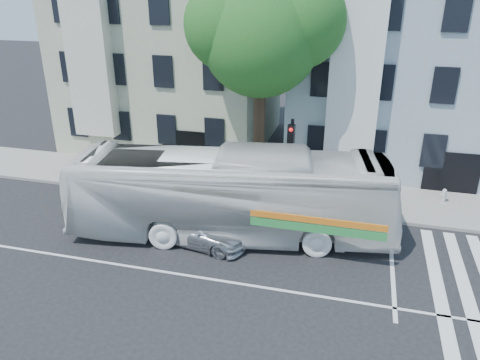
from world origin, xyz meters
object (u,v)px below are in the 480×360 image
(sedan, at_px, (197,229))
(traffic_signal, at_px, (291,154))
(fire_hydrant, at_px, (444,195))
(bus, at_px, (231,195))

(sedan, distance_m, traffic_signal, 5.28)
(traffic_signal, xyz_separation_m, fire_hydrant, (7.00, 2.69, -2.36))
(bus, height_order, traffic_signal, traffic_signal)
(bus, distance_m, fire_hydrant, 10.53)
(bus, height_order, fire_hydrant, bus)
(sedan, bearing_deg, bus, -40.01)
(fire_hydrant, bearing_deg, bus, -149.41)
(sedan, bearing_deg, fire_hydrant, -48.79)
(bus, bearing_deg, sedan, 121.35)
(bus, bearing_deg, traffic_signal, -46.48)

